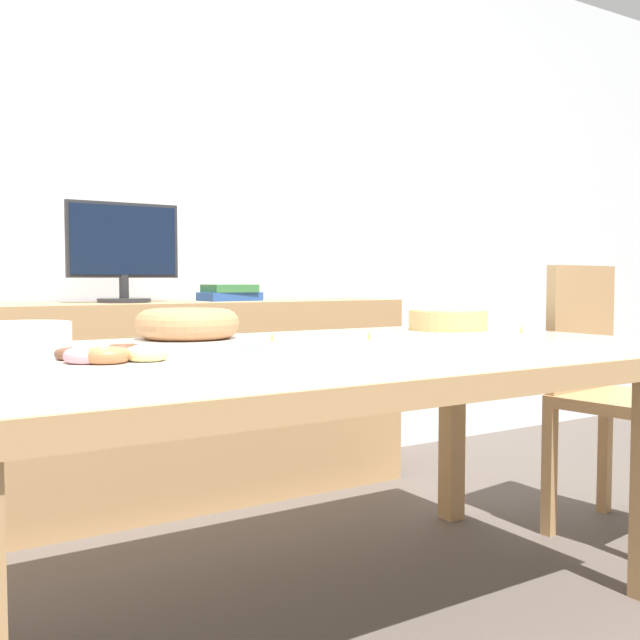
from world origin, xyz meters
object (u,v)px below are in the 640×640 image
(pastry_platter, at_px, (112,359))
(plate_stack, at_px, (23,338))
(cake_chocolate_round, at_px, (448,322))
(computer_monitor, at_px, (124,253))
(tealight_centre, at_px, (272,343))
(tealight_near_front, at_px, (369,342))
(book_stack, at_px, (230,293))
(cake_golden_bundt, at_px, (187,326))
(chair, at_px, (610,384))
(tealight_near_cakes, at_px, (521,335))

(pastry_platter, distance_m, plate_stack, 0.37)
(cake_chocolate_round, bearing_deg, computer_monitor, 122.76)
(plate_stack, bearing_deg, tealight_centre, -17.88)
(cake_chocolate_round, bearing_deg, tealight_centre, -171.58)
(tealight_near_front, bearing_deg, book_stack, 80.77)
(cake_golden_bundt, relative_size, tealight_near_front, 6.99)
(chair, xyz_separation_m, tealight_near_cakes, (-0.64, -0.17, 0.21))
(plate_stack, xyz_separation_m, tealight_near_cakes, (1.25, -0.33, -0.02))
(computer_monitor, relative_size, cake_chocolate_round, 1.52)
(cake_chocolate_round, xyz_separation_m, cake_golden_bundt, (-0.79, 0.13, 0.01))
(tealight_near_cakes, bearing_deg, chair, 14.86)
(pastry_platter, bearing_deg, chair, 6.29)
(plate_stack, relative_size, tealight_near_front, 5.25)
(computer_monitor, xyz_separation_m, tealight_near_front, (0.24, -1.25, -0.26))
(tealight_near_cakes, distance_m, tealight_centre, 0.72)
(pastry_platter, bearing_deg, tealight_near_front, 7.06)
(cake_golden_bundt, height_order, tealight_near_cakes, cake_golden_bundt)
(book_stack, xyz_separation_m, tealight_near_cakes, (0.28, -1.31, -0.10))
(computer_monitor, relative_size, book_stack, 1.71)
(book_stack, height_order, cake_chocolate_round, book_stack)
(book_stack, bearing_deg, tealight_near_front, -99.23)
(book_stack, xyz_separation_m, cake_chocolate_round, (0.24, -1.06, -0.08))
(book_stack, height_order, pastry_platter, book_stack)
(book_stack, xyz_separation_m, plate_stack, (-0.97, -0.98, -0.08))
(cake_chocolate_round, relative_size, tealight_centre, 6.96)
(chair, bearing_deg, computer_monitor, 140.29)
(cake_golden_bundt, height_order, plate_stack, cake_golden_bundt)
(computer_monitor, bearing_deg, plate_stack, -118.37)
(cake_golden_bundt, bearing_deg, plate_stack, -173.27)
(tealight_centre, bearing_deg, computer_monitor, 90.72)
(cake_golden_bundt, distance_m, tealight_centre, 0.26)
(chair, relative_size, computer_monitor, 2.22)
(tealight_near_cakes, distance_m, tealight_near_front, 0.49)
(tealight_centre, bearing_deg, tealight_near_front, -23.87)
(chair, distance_m, pastry_platter, 1.82)
(cake_golden_bundt, height_order, tealight_centre, cake_golden_bundt)
(book_stack, distance_m, tealight_centre, 1.23)
(pastry_platter, bearing_deg, tealight_centre, 22.10)
(plate_stack, bearing_deg, tealight_near_front, -19.67)
(chair, xyz_separation_m, cake_golden_bundt, (-1.48, 0.21, 0.24))
(book_stack, bearing_deg, cake_chocolate_round, -77.26)
(cake_chocolate_round, distance_m, tealight_near_front, 0.48)
(pastry_platter, bearing_deg, tealight_near_cakes, 1.34)
(chair, xyz_separation_m, tealight_near_front, (-1.13, -0.12, 0.21))
(plate_stack, xyz_separation_m, tealight_near_front, (0.76, -0.27, -0.02))
(computer_monitor, height_order, cake_chocolate_round, computer_monitor)
(tealight_near_front, bearing_deg, cake_chocolate_round, 23.96)
(computer_monitor, height_order, plate_stack, computer_monitor)
(tealight_near_cakes, height_order, tealight_centre, same)
(cake_golden_bundt, distance_m, tealight_near_cakes, 0.92)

